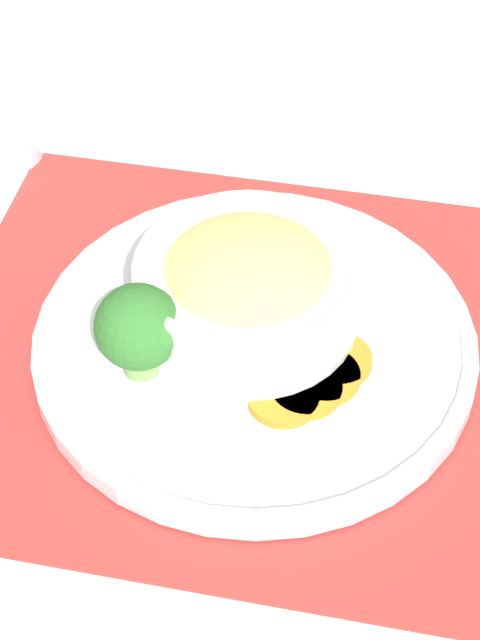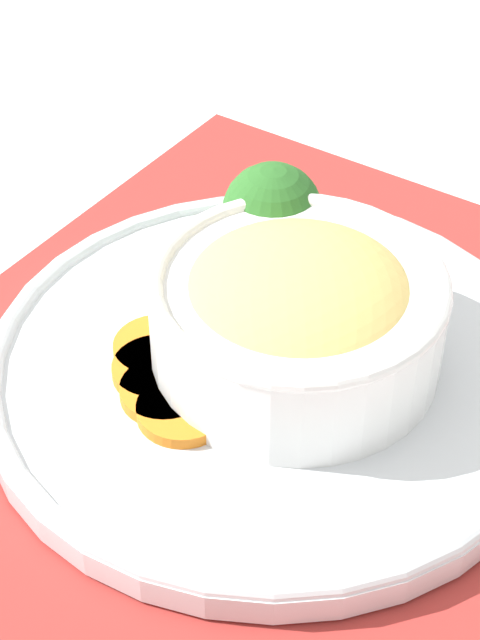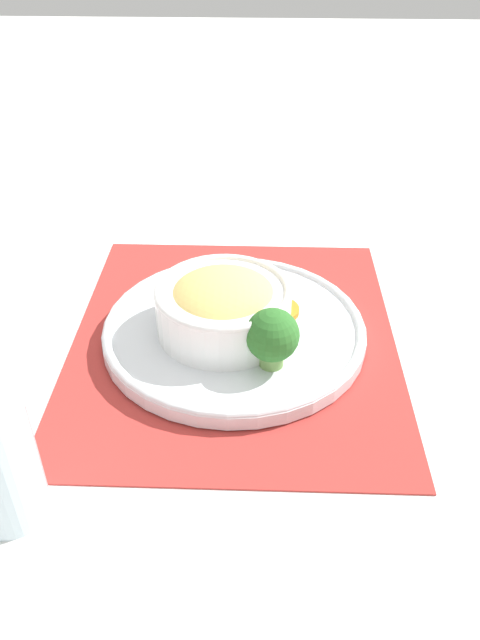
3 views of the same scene
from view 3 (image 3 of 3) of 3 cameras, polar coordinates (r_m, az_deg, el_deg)
ground_plane at (r=0.75m, az=-0.52°, el=-1.75°), size 4.00×4.00×0.00m
placemat at (r=0.75m, az=-0.52°, el=-1.63°), size 0.45×0.38×0.00m
plate at (r=0.74m, az=-0.53°, el=-0.81°), size 0.31×0.31×0.02m
bowl at (r=0.71m, az=-1.53°, el=1.40°), size 0.16×0.16×0.07m
broccoli_floret at (r=0.66m, az=2.99°, el=-1.44°), size 0.06×0.06×0.07m
carrot_slice_near at (r=0.76m, az=3.61°, el=0.92°), size 0.05×0.05×0.01m
carrot_slice_middle at (r=0.77m, az=2.84°, el=1.52°), size 0.05×0.05×0.01m
carrot_slice_far at (r=0.78m, az=1.84°, el=1.97°), size 0.05×0.05×0.01m
carrot_slice_extra at (r=0.78m, az=0.69°, el=2.24°), size 0.05×0.05×0.01m
water_glass at (r=0.57m, az=-21.08°, el=-12.61°), size 0.07×0.07×0.12m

